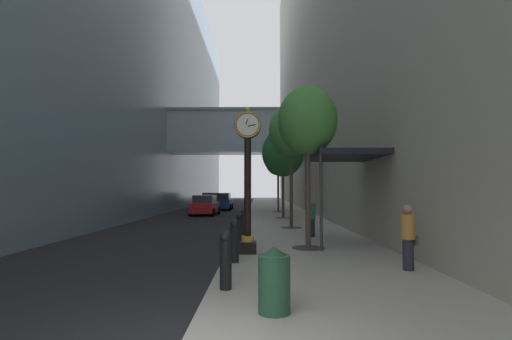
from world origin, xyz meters
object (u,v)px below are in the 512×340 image
object	(u,v)px
street_tree_mid_near	(291,132)
car_grey_near	(211,200)
street_tree_far	(278,160)
street_tree_mid_far	(283,153)
street_clock	(248,172)
bollard_fourth	(243,222)
car_red_far	(205,205)
street_tree_near	(307,122)
pedestrian_walking	(408,236)
bollard_nearest	(226,259)
bollard_second	(235,240)
bollard_third	(240,229)
trash_bin	(274,279)
pedestrian_by_clock	(312,217)
car_blue_mid	(222,202)

from	to	relation	value
street_tree_mid_near	car_grey_near	world-z (taller)	street_tree_mid_near
street_tree_mid_near	car_grey_near	distance (m)	25.83
street_tree_far	car_grey_near	size ratio (longest dim) A/B	1.28
street_tree_mid_far	street_clock	bearing A→B (deg)	-98.27
bollard_fourth	car_red_far	size ratio (longest dim) A/B	0.28
street_tree_near	pedestrian_walking	size ratio (longest dim) A/B	3.44
street_clock	bollard_nearest	size ratio (longest dim) A/B	3.96
bollard_second	pedestrian_walking	world-z (taller)	pedestrian_walking
street_tree_far	street_clock	bearing A→B (deg)	-95.67
bollard_third	bollard_second	bearing A→B (deg)	-90.00
trash_bin	street_tree_mid_far	bearing A→B (deg)	85.83
street_tree_mid_far	car_red_far	xyz separation A→B (m)	(-5.98, 4.45, -3.80)
street_tree_near	car_grey_near	size ratio (longest dim) A/B	1.22
pedestrian_by_clock	street_tree_near	bearing A→B (deg)	-100.43
car_red_far	street_tree_far	bearing A→B (deg)	18.15
bollard_nearest	bollard_fourth	size ratio (longest dim) A/B	1.00
trash_bin	pedestrian_by_clock	xyz separation A→B (m)	(1.94, 9.36, 0.30)
bollard_second	street_tree_near	size ratio (longest dim) A/B	0.21
car_grey_near	bollard_fourth	bearing A→B (deg)	-79.90
trash_bin	car_red_far	xyz separation A→B (m)	(-4.57, 23.74, 0.10)
bollard_second	street_tree_near	world-z (taller)	street_tree_near
bollard_fourth	bollard_third	bearing A→B (deg)	-90.00
bollard_third	car_grey_near	size ratio (longest dim) A/B	0.26
bollard_fourth	street_tree_mid_far	world-z (taller)	street_tree_mid_far
bollard_third	street_tree_mid_far	size ratio (longest dim) A/B	0.19
street_clock	trash_bin	distance (m)	5.87
bollard_fourth	street_tree_far	world-z (taller)	street_tree_far
pedestrian_by_clock	car_grey_near	world-z (taller)	pedestrian_by_clock
bollard_second	street_tree_far	size ratio (longest dim) A/B	0.20
pedestrian_by_clock	car_red_far	world-z (taller)	pedestrian_by_clock
bollard_fourth	car_grey_near	distance (m)	28.34
street_clock	bollard_second	bearing A→B (deg)	-101.97
trash_bin	car_blue_mid	distance (m)	31.29
bollard_fourth	pedestrian_walking	size ratio (longest dim) A/B	0.72
street_tree_far	car_blue_mid	world-z (taller)	street_tree_far
bollard_nearest	street_tree_mid_near	size ratio (longest dim) A/B	0.18
car_red_far	street_tree_mid_near	bearing A→B (deg)	-61.19
car_red_far	car_blue_mid	bearing A→B (deg)	85.26
bollard_second	trash_bin	xyz separation A→B (m)	(0.91, -4.05, -0.06)
car_grey_near	car_blue_mid	xyz separation A→B (m)	(1.91, -6.26, 0.01)
street_tree_near	trash_bin	size ratio (longest dim) A/B	5.21
bollard_second	street_tree_near	distance (m)	4.96
bollard_second	street_tree_mid_near	size ratio (longest dim) A/B	0.18
street_tree_near	pedestrian_by_clock	size ratio (longest dim) A/B	3.44
bollard_second	street_tree_far	world-z (taller)	street_tree_far
bollard_nearest	street_tree_mid_far	bearing A→B (deg)	82.64
trash_bin	street_clock	bearing A→B (deg)	96.20
street_clock	pedestrian_by_clock	size ratio (longest dim) A/B	2.86
pedestrian_walking	car_grey_near	xyz separation A→B (m)	(-9.29, 34.17, -0.17)
street_tree_near	pedestrian_by_clock	xyz separation A→B (m)	(0.53, 2.90, -3.43)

